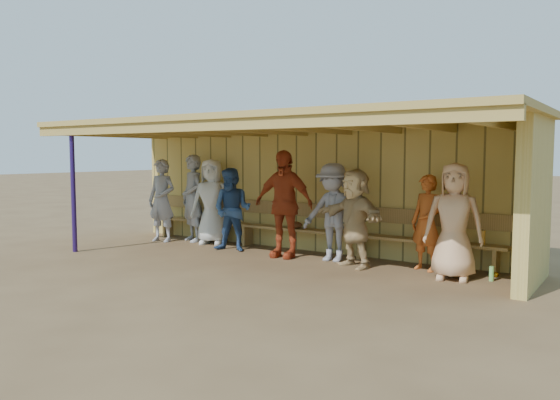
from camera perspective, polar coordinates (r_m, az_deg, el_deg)
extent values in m
plane|color=brown|center=(9.73, -1.16, -6.32)|extent=(90.00, 90.00, 0.00)
imported|color=gray|center=(11.86, -9.13, 0.18)|extent=(0.80, 0.68, 1.87)
imported|color=silver|center=(11.49, -7.13, -0.15)|extent=(1.02, 0.87, 1.78)
imported|color=#2E4E80|center=(10.60, -5.01, -1.01)|extent=(0.91, 0.78, 1.61)
imported|color=#AF3D1C|center=(9.91, 0.36, -0.41)|extent=(1.19, 0.58, 1.95)
imported|color=gray|center=(9.60, 5.56, -1.29)|extent=(1.15, 0.71, 1.72)
imported|color=tan|center=(9.12, 7.81, -1.87)|extent=(1.59, 1.07, 1.65)
imported|color=#C2581F|center=(9.10, 15.10, -2.30)|extent=(0.65, 0.53, 1.55)
imported|color=#E0AD7E|center=(8.53, 17.70, -2.14)|extent=(0.95, 0.71, 1.76)
imported|color=gray|center=(11.99, -12.25, -0.04)|extent=(0.70, 0.52, 1.78)
cube|color=tan|center=(10.70, 3.01, 1.17)|extent=(8.60, 0.20, 2.40)
cube|color=tan|center=(8.37, 24.95, -0.28)|extent=(0.20, 1.62, 2.40)
cube|color=#B19648|center=(9.57, -1.19, 8.24)|extent=(8.80, 3.20, 0.10)
cube|color=#B19648|center=(8.38, -7.19, 7.80)|extent=(8.80, 0.10, 0.18)
cube|color=#B19648|center=(12.16, -16.06, 6.66)|extent=(0.08, 3.00, 0.16)
cube|color=#B19648|center=(11.45, -12.99, 6.85)|extent=(0.08, 3.00, 0.16)
cube|color=#B19648|center=(10.77, -9.52, 7.04)|extent=(0.08, 3.00, 0.16)
cube|color=#B19648|center=(10.14, -5.61, 7.23)|extent=(0.08, 3.00, 0.16)
cube|color=#B19648|center=(9.56, -1.19, 7.40)|extent=(0.08, 3.00, 0.16)
cube|color=#B19648|center=(9.04, 3.77, 7.54)|extent=(0.08, 3.00, 0.16)
cube|color=#B19648|center=(8.60, 9.28, 7.63)|extent=(0.08, 3.00, 0.16)
cube|color=#B19648|center=(8.25, 15.33, 7.65)|extent=(0.08, 3.00, 0.16)
cube|color=#B19648|center=(7.99, 21.85, 7.58)|extent=(0.08, 3.00, 0.16)
cylinder|color=navy|center=(11.16, -20.80, 1.01)|extent=(0.09, 0.09, 2.40)
cube|color=#9F7F44|center=(10.53, 2.17, -3.12)|extent=(7.60, 0.32, 0.05)
cube|color=#9F7F44|center=(10.62, 2.64, -1.02)|extent=(7.60, 0.04, 0.26)
cube|color=#9F7F44|center=(12.82, -11.62, -2.81)|extent=(0.06, 0.29, 0.40)
cube|color=#9F7F44|center=(11.29, -3.41, -3.74)|extent=(0.06, 0.29, 0.40)
cube|color=#9F7F44|center=(9.95, 8.51, -4.95)|extent=(0.06, 0.29, 0.40)
cube|color=#9F7F44|center=(9.21, 21.64, -6.03)|extent=(0.06, 0.29, 0.40)
cylinder|color=#C76017|center=(9.17, 16.83, -4.67)|extent=(0.13, 0.41, 0.80)
sphere|color=gold|center=(9.04, 21.64, -7.26)|extent=(0.08, 0.08, 0.08)
ellipsoid|color=#593319|center=(12.03, -8.41, -1.74)|extent=(0.30, 0.24, 0.14)
ellipsoid|color=#593319|center=(11.93, -7.85, -1.79)|extent=(0.30, 0.24, 0.14)
ellipsoid|color=#593319|center=(10.53, 1.58, -2.62)|extent=(0.30, 0.24, 0.14)
cylinder|color=#91CB65|center=(10.17, 6.08, -2.66)|extent=(0.07, 0.07, 0.22)
cylinder|color=gold|center=(9.25, 20.45, -3.69)|extent=(0.07, 0.07, 0.22)
cylinder|color=#73BF5F|center=(8.74, 21.22, -7.19)|extent=(0.07, 0.07, 0.22)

